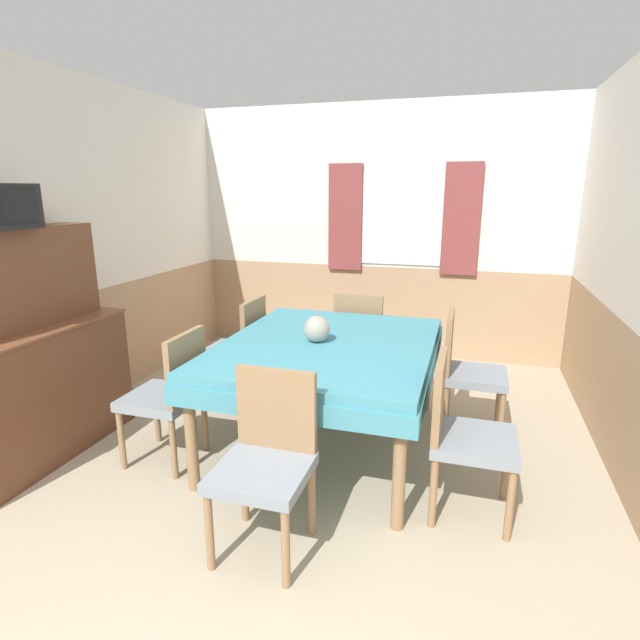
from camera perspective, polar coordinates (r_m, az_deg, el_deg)
The scene contains 11 objects.
wall_back at distance 5.36m, azimuth 6.52°, elevation 9.93°, with size 4.25×0.10×2.60m.
wall_left at distance 4.32m, azimuth -26.33°, elevation 7.26°, with size 0.05×4.60×2.60m.
dining_table at distance 3.39m, azimuth 0.87°, elevation -4.17°, with size 1.41×1.72×0.75m.
chair_head_window at distance 4.42m, azimuth 4.70°, elevation -1.92°, with size 0.44×0.44×0.89m.
chair_left_near at distance 3.38m, azimuth -16.75°, elevation -7.87°, with size 0.44×0.44×0.89m.
chair_right_near at distance 2.86m, azimuth 15.96°, elevation -12.04°, with size 0.44×0.44×0.89m.
chair_head_near at distance 2.54m, azimuth -6.08°, elevation -15.19°, with size 0.44×0.44×0.89m.
chair_left_far at distance 4.20m, azimuth -9.14°, elevation -2.94°, with size 0.44×0.44×0.89m.
chair_right_far at distance 3.80m, azimuth 16.37°, elevation -5.28°, with size 0.44×0.44×0.89m.
sideboard at distance 3.76m, azimuth -30.12°, elevation -4.42°, with size 0.46×1.33×1.52m.
vase at distance 3.34m, azimuth -0.36°, elevation -1.04°, with size 0.18×0.18×0.18m.
Camera 1 is at (0.99, -1.03, 1.75)m, focal length 28.00 mm.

